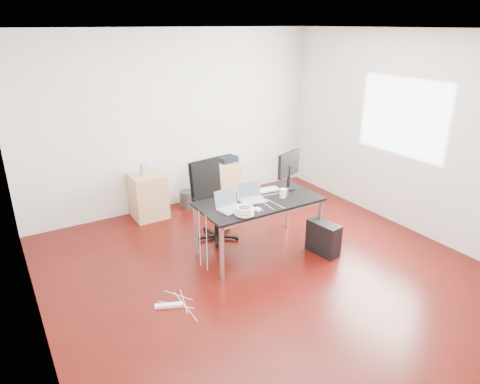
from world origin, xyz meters
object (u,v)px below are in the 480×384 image
desk (259,204)px  office_chair (212,197)px  pc_tower (323,238)px  filing_cabinet_left (148,196)px  filing_cabinet_right (222,181)px

desk → office_chair: (-0.32, 0.69, -0.07)m
desk → pc_tower: size_ratio=3.56×
desk → filing_cabinet_left: size_ratio=2.29×
desk → filing_cabinet_left: (-0.87, 1.80, -0.33)m
filing_cabinet_left → filing_cabinet_right: bearing=0.0°
pc_tower → filing_cabinet_left: bearing=116.0°
pc_tower → desk: bearing=136.0°
office_chair → filing_cabinet_right: size_ratio=1.54×
filing_cabinet_left → filing_cabinet_right: (1.31, 0.00, 0.00)m
office_chair → pc_tower: office_chair is taller
filing_cabinet_right → pc_tower: 2.31m
office_chair → filing_cabinet_right: office_chair is taller
filing_cabinet_right → filing_cabinet_left: bearing=180.0°
office_chair → filing_cabinet_left: size_ratio=1.54×
desk → office_chair: office_chair is taller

